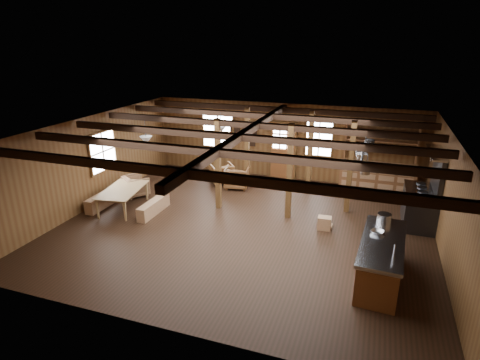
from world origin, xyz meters
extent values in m
cube|color=black|center=(0.00, 0.00, -0.01)|extent=(10.00, 9.00, 0.02)
cube|color=black|center=(0.00, 0.00, 2.81)|extent=(10.00, 9.00, 0.02)
cube|color=#573318|center=(-5.01, 0.00, 1.40)|extent=(0.02, 9.00, 2.80)
cube|color=#573318|center=(5.01, 0.00, 1.40)|extent=(0.02, 9.00, 2.80)
cube|color=#573318|center=(0.00, 4.51, 1.40)|extent=(10.00, 0.02, 2.80)
cube|color=#573318|center=(0.00, -4.51, 1.40)|extent=(10.00, 0.02, 2.80)
cube|color=black|center=(0.00, -3.50, 2.68)|extent=(9.80, 0.12, 0.18)
cube|color=black|center=(0.00, -2.00, 2.68)|extent=(9.80, 0.12, 0.18)
cube|color=black|center=(0.00, -0.50, 2.68)|extent=(9.80, 0.12, 0.18)
cube|color=black|center=(0.00, 1.00, 2.68)|extent=(9.80, 0.12, 0.18)
cube|color=black|center=(0.00, 2.50, 2.68)|extent=(9.80, 0.12, 0.18)
cube|color=black|center=(0.00, 3.80, 2.68)|extent=(9.80, 0.12, 0.18)
cube|color=black|center=(0.00, 0.00, 2.68)|extent=(0.18, 8.82, 0.18)
cube|color=#442C13|center=(-1.20, 1.00, 1.40)|extent=(0.15, 0.15, 2.80)
cube|color=#442C13|center=(-1.00, 3.20, 1.40)|extent=(0.15, 0.15, 2.80)
cube|color=#442C13|center=(1.00, 1.00, 1.40)|extent=(0.15, 0.15, 2.80)
cube|color=#442C13|center=(1.20, 3.20, 1.40)|extent=(0.15, 0.15, 2.80)
cube|color=#442C13|center=(2.60, 2.00, 1.40)|extent=(0.15, 0.15, 2.80)
cube|color=brown|center=(0.00, 4.45, 0.55)|extent=(0.90, 0.06, 1.10)
cube|color=#442C13|center=(-0.48, 4.45, 1.05)|extent=(0.06, 0.08, 2.10)
cube|color=#442C13|center=(0.48, 4.45, 1.05)|extent=(0.06, 0.08, 2.10)
cube|color=#442C13|center=(0.00, 4.45, 2.12)|extent=(1.02, 0.08, 0.06)
cube|color=white|center=(0.00, 4.45, 1.55)|extent=(0.84, 0.02, 0.90)
cube|color=white|center=(-2.60, 4.46, 1.60)|extent=(1.20, 0.02, 1.20)
cube|color=#442C13|center=(-2.60, 4.46, 1.60)|extent=(1.32, 0.06, 1.32)
cube|color=white|center=(1.30, 4.46, 1.60)|extent=(0.90, 0.02, 1.20)
cube|color=#442C13|center=(1.30, 4.46, 1.60)|extent=(1.02, 0.06, 1.32)
cube|color=white|center=(-4.96, 0.50, 1.60)|extent=(0.02, 1.20, 1.20)
cube|color=#442C13|center=(-4.96, 0.50, 1.60)|extent=(0.14, 1.24, 1.32)
cube|color=silver|center=(-1.30, 4.46, 1.80)|extent=(0.50, 0.03, 0.40)
cube|color=black|center=(-1.30, 4.45, 1.80)|extent=(0.55, 0.02, 0.45)
cube|color=silver|center=(-1.90, 4.46, 1.70)|extent=(0.35, 0.03, 0.45)
cube|color=black|center=(-1.90, 4.45, 1.70)|extent=(0.40, 0.02, 0.50)
cube|color=silver|center=(-1.30, 4.46, 1.30)|extent=(0.40, 0.03, 0.30)
cube|color=black|center=(-1.30, 4.45, 1.30)|extent=(0.45, 0.02, 0.35)
cube|color=brown|center=(3.40, 4.20, 0.45)|extent=(2.50, 0.55, 0.90)
cube|color=#986B45|center=(3.40, 4.18, 0.93)|extent=(2.55, 0.60, 0.06)
cube|color=brown|center=(3.40, 4.25, 1.40)|extent=(2.30, 0.35, 0.04)
cube|color=brown|center=(3.40, 4.25, 1.75)|extent=(2.30, 0.35, 0.04)
cube|color=brown|center=(3.40, 4.25, 2.10)|extent=(2.30, 0.35, 0.04)
cube|color=brown|center=(2.25, 4.25, 1.75)|extent=(0.04, 0.35, 1.40)
cube|color=brown|center=(4.55, 4.25, 1.75)|extent=(0.04, 0.35, 1.40)
cylinder|color=#2D2D30|center=(-3.00, 0.00, 2.58)|extent=(0.02, 0.02, 0.45)
cone|color=white|center=(-3.00, 0.00, 2.25)|extent=(0.36, 0.36, 0.22)
cylinder|color=#2D2D30|center=(-1.50, 2.00, 2.58)|extent=(0.02, 0.02, 0.45)
cone|color=white|center=(-1.50, 2.00, 2.25)|extent=(0.36, 0.36, 0.22)
cylinder|color=#2D2D30|center=(2.98, 0.30, 2.55)|extent=(0.04, 3.00, 0.04)
cylinder|color=#2D2D30|center=(3.07, -1.05, 2.46)|extent=(0.01, 0.01, 0.18)
cylinder|color=#B0B2B7|center=(3.07, -1.05, 2.30)|extent=(0.21, 0.21, 0.14)
cylinder|color=#2D2D30|center=(2.91, -0.51, 2.43)|extent=(0.01, 0.01, 0.24)
cylinder|color=#2D2D30|center=(2.91, -0.51, 2.24)|extent=(0.19, 0.19, 0.14)
cylinder|color=#2D2D30|center=(2.95, 0.03, 2.47)|extent=(0.01, 0.01, 0.16)
cylinder|color=#B0B2B7|center=(2.95, 0.03, 2.32)|extent=(0.28, 0.28, 0.14)
cylinder|color=#2D2D30|center=(2.90, 0.57, 2.44)|extent=(0.01, 0.01, 0.23)
cylinder|color=#2D2D30|center=(2.90, 0.57, 2.25)|extent=(0.26, 0.26, 0.14)
cylinder|color=#2D2D30|center=(3.05, 1.11, 2.47)|extent=(0.01, 0.01, 0.16)
cylinder|color=#B0B2B7|center=(3.05, 1.11, 2.32)|extent=(0.21, 0.21, 0.14)
cylinder|color=#2D2D30|center=(3.07, 1.65, 2.46)|extent=(0.01, 0.01, 0.18)
cylinder|color=#2D2D30|center=(3.07, 1.65, 2.30)|extent=(0.25, 0.25, 0.14)
cube|color=brown|center=(3.60, -1.53, 0.43)|extent=(0.95, 2.44, 0.86)
cube|color=#B0B2B7|center=(3.60, -1.53, 0.90)|extent=(1.03, 2.55, 0.08)
cylinder|color=#2D2D30|center=(3.60, -2.13, 0.90)|extent=(0.44, 0.44, 0.06)
cylinder|color=#B0B2B7|center=(3.80, -2.13, 1.05)|extent=(0.03, 0.03, 0.30)
cube|color=#986B45|center=(2.13, 0.54, 0.18)|extent=(0.43, 0.31, 0.36)
cube|color=#2D2D30|center=(4.60, 1.78, 0.49)|extent=(0.87, 1.63, 0.98)
cube|color=#B0B2B7|center=(4.60, 1.78, 1.00)|extent=(0.89, 1.65, 0.04)
cube|color=#2D2D30|center=(4.92, 1.78, 1.57)|extent=(0.12, 1.63, 1.08)
cube|color=#B0B2B7|center=(4.80, 1.78, 2.11)|extent=(0.40, 1.74, 0.05)
imported|color=olive|center=(-3.90, -0.06, 0.32)|extent=(1.34, 2.00, 0.65)
cube|color=#986B45|center=(-4.65, -0.06, 0.22)|extent=(0.29, 1.56, 0.43)
cube|color=#986B45|center=(-2.88, -0.06, 0.20)|extent=(0.28, 1.48, 0.41)
imported|color=brown|center=(-1.94, 3.14, 0.36)|extent=(1.09, 1.10, 0.72)
imported|color=brown|center=(-1.25, 2.85, 0.38)|extent=(0.93, 0.95, 0.75)
imported|color=brown|center=(-4.20, 1.03, 0.35)|extent=(1.05, 1.05, 0.69)
cylinder|color=#B0B2B7|center=(3.60, -0.53, 1.04)|extent=(0.32, 0.32, 0.19)
imported|color=silver|center=(3.47, -1.21, 0.97)|extent=(0.35, 0.35, 0.07)
camera|label=1|loc=(3.21, -9.70, 5.00)|focal=30.00mm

